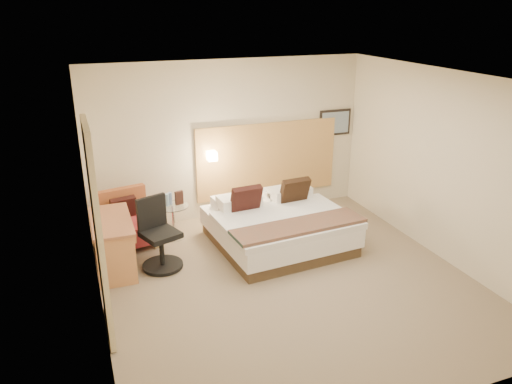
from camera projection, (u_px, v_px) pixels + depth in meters
name	position (u px, v px, depth m)	size (l,w,h in m)	color
floor	(288.00, 282.00, 6.76)	(4.80, 5.00, 0.02)	#776650
ceiling	(293.00, 78.00, 5.80)	(4.80, 5.00, 0.02)	silver
wall_back	(229.00, 140.00, 8.48)	(4.80, 0.02, 2.70)	beige
wall_front	(417.00, 286.00, 4.09)	(4.80, 0.02, 2.70)	beige
wall_left	(90.00, 215.00, 5.48)	(0.02, 5.00, 2.70)	beige
wall_right	(444.00, 167.00, 7.08)	(0.02, 5.00, 2.70)	beige
headboard_panel	(268.00, 159.00, 8.82)	(2.60, 0.04, 1.30)	tan
art_frame	(335.00, 122.00, 9.07)	(0.62, 0.03, 0.47)	black
art_canvas	(335.00, 123.00, 9.05)	(0.54, 0.01, 0.39)	gray
lamp_arm	(211.00, 155.00, 8.35)	(0.02, 0.02, 0.12)	silver
lamp_shade	(212.00, 156.00, 8.30)	(0.15, 0.15, 0.15)	#FFEDC6
curtain	(98.00, 234.00, 5.32)	(0.06, 0.90, 2.42)	beige
bottle_a	(167.00, 200.00, 7.78)	(0.06, 0.06, 0.20)	#8CBDD9
bottle_b	(170.00, 198.00, 7.84)	(0.06, 0.06, 0.20)	#839CCB
menu_folder	(179.00, 198.00, 7.84)	(0.13, 0.05, 0.22)	#3A1E17
bed	(278.00, 226.00, 7.71)	(2.07, 2.03, 0.95)	#463523
lounge_chair	(127.00, 224.00, 7.69)	(0.94, 0.86, 0.85)	#A5824E
side_table	(173.00, 220.00, 7.90)	(0.63, 0.63, 0.55)	silver
desk	(114.00, 230.00, 6.92)	(0.56, 1.20, 0.74)	#A46140
desk_chair	(159.00, 240.00, 7.00)	(0.74, 0.74, 1.01)	black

